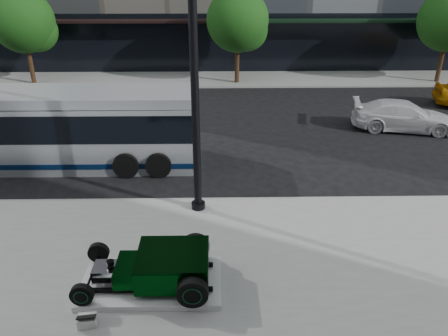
{
  "coord_description": "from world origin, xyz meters",
  "views": [
    {
      "loc": [
        -0.3,
        -14.74,
        7.4
      ],
      "look_at": [
        -0.08,
        -1.95,
        1.2
      ],
      "focal_mm": 35.0,
      "sensor_mm": 36.0,
      "label": 1
    }
  ],
  "objects_px": {
    "lamppost": "(195,97)",
    "white_sedan": "(403,116)",
    "transit_bus": "(41,128)",
    "hot_rod": "(164,266)"
  },
  "relations": [
    {
      "from": "lamppost",
      "to": "white_sedan",
      "type": "relative_size",
      "value": 1.71
    },
    {
      "from": "transit_bus",
      "to": "white_sedan",
      "type": "height_order",
      "value": "transit_bus"
    },
    {
      "from": "white_sedan",
      "to": "hot_rod",
      "type": "bearing_deg",
      "value": 148.38
    },
    {
      "from": "transit_bus",
      "to": "white_sedan",
      "type": "xyz_separation_m",
      "value": [
        15.51,
        3.5,
        -0.81
      ]
    },
    {
      "from": "transit_bus",
      "to": "hot_rod",
      "type": "bearing_deg",
      "value": -53.69
    },
    {
      "from": "hot_rod",
      "to": "lamppost",
      "type": "xyz_separation_m",
      "value": [
        0.67,
        3.66,
        3.11
      ]
    },
    {
      "from": "hot_rod",
      "to": "transit_bus",
      "type": "bearing_deg",
      "value": 126.31
    },
    {
      "from": "transit_bus",
      "to": "white_sedan",
      "type": "bearing_deg",
      "value": 12.72
    },
    {
      "from": "lamppost",
      "to": "white_sedan",
      "type": "xyz_separation_m",
      "value": [
        9.38,
        7.27,
        -3.13
      ]
    },
    {
      "from": "hot_rod",
      "to": "white_sedan",
      "type": "bearing_deg",
      "value": 47.39
    }
  ]
}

